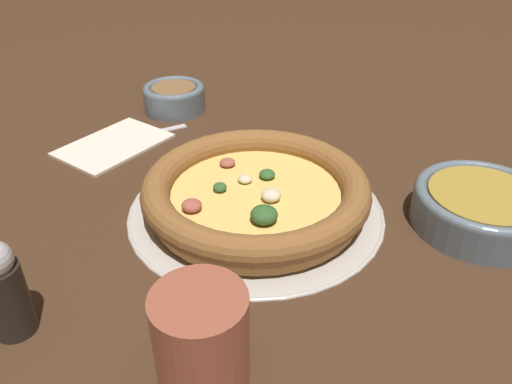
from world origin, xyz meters
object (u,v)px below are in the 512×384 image
(pizza_tray, at_px, (256,208))
(drinking_cup, at_px, (201,340))
(pizza, at_px, (256,191))
(bowl_near, at_px, (481,206))
(fork, at_px, (129,138))
(bowl_far, at_px, (174,96))
(pepper_shaker, at_px, (3,289))
(napkin, at_px, (114,143))

(pizza_tray, height_order, drinking_cup, drinking_cup)
(pizza, height_order, drinking_cup, drinking_cup)
(bowl_near, relative_size, fork, 1.09)
(bowl_far, distance_m, pepper_shaker, 0.49)
(napkin, bearing_deg, drinking_cup, 46.23)
(bowl_near, height_order, fork, bowl_near)
(pizza, xyz_separation_m, bowl_far, (-0.22, -0.25, -0.00))
(pizza_tray, bearing_deg, pizza, -2.58)
(fork, bearing_deg, pizza, 107.13)
(drinking_cup, distance_m, napkin, 0.44)
(bowl_near, distance_m, pepper_shaker, 0.50)
(fork, bearing_deg, pepper_shaker, 58.72)
(pizza, height_order, pepper_shaker, pepper_shaker)
(napkin, relative_size, fork, 1.24)
(napkin, xyz_separation_m, fork, (-0.03, 0.01, -0.00))
(fork, bearing_deg, bowl_far, -145.96)
(drinking_cup, xyz_separation_m, fork, (-0.33, -0.31, -0.04))
(pepper_shaker, bearing_deg, napkin, -156.98)
(pizza_tray, xyz_separation_m, drinking_cup, (0.23, 0.06, 0.04))
(fork, distance_m, pepper_shaker, 0.38)
(pizza, bearing_deg, pepper_shaker, -25.71)
(pizza, distance_m, fork, 0.27)
(pizza, xyz_separation_m, fork, (-0.10, -0.25, -0.03))
(drinking_cup, bearing_deg, fork, -136.89)
(bowl_near, bearing_deg, pizza, -73.14)
(bowl_far, bearing_deg, pizza_tray, 48.08)
(pizza_tray, distance_m, drinking_cup, 0.24)
(pizza, xyz_separation_m, pepper_shaker, (0.25, -0.12, 0.02))
(pizza_tray, bearing_deg, pepper_shaker, -25.68)
(bowl_far, height_order, pepper_shaker, pepper_shaker)
(drinking_cup, relative_size, pepper_shaker, 0.90)
(bowl_far, distance_m, napkin, 0.15)
(pizza, height_order, bowl_near, pizza)
(drinking_cup, bearing_deg, bowl_far, -146.45)
(pizza, bearing_deg, fork, -111.08)
(bowl_far, height_order, drinking_cup, drinking_cup)
(pizza, distance_m, napkin, 0.27)
(drinking_cup, distance_m, fork, 0.46)
(bowl_near, relative_size, pepper_shaker, 1.57)
(pizza_tray, distance_m, bowl_far, 0.33)
(fork, bearing_deg, pizza_tray, 107.18)
(pizza_tray, xyz_separation_m, napkin, (-0.07, -0.26, 0.00))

